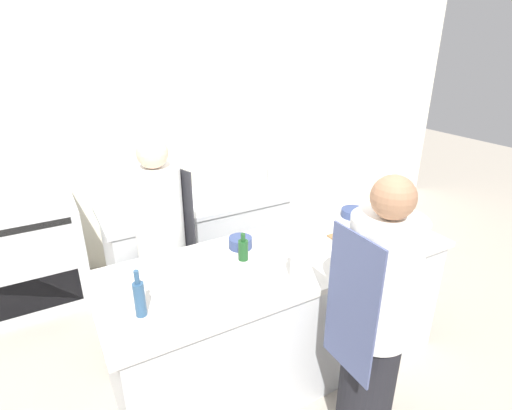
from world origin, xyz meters
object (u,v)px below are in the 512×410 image
object	(u,v)px
oven_range	(27,259)
chef_at_stove	(162,244)
bottle_vinegar	(140,298)
bowl_ceramic_blue	(220,300)
stockpot	(254,180)
bowl_mixing_large	(240,242)
chef_at_prep_near	(375,323)
bowl_prep_small	(354,213)
bottle_wine	(243,249)
bottle_olive_oil	(297,262)

from	to	relation	value
oven_range	chef_at_stove	distance (m)	1.46
bottle_vinegar	bowl_ceramic_blue	xyz separation A→B (m)	(0.40, -0.14, -0.07)
stockpot	chef_at_stove	bearing A→B (deg)	-158.08
bowl_mixing_large	stockpot	xyz separation A→B (m)	(0.62, 0.91, 0.08)
chef_at_prep_near	stockpot	xyz separation A→B (m)	(0.31, 1.91, 0.20)
chef_at_stove	bowl_mixing_large	size ratio (longest dim) A/B	10.06
bowl_prep_small	bottle_wine	bearing A→B (deg)	-171.43
bottle_wine	bowl_ceramic_blue	world-z (taller)	bottle_wine
chef_at_prep_near	bowl_mixing_large	xyz separation A→B (m)	(-0.31, 1.00, 0.11)
bottle_wine	bowl_mixing_large	size ratio (longest dim) A/B	1.17
bowl_prep_small	bottle_vinegar	bearing A→B (deg)	-167.48
bottle_wine	stockpot	xyz separation A→B (m)	(0.68, 1.07, 0.04)
chef_at_stove	bowl_ceramic_blue	xyz separation A→B (m)	(0.02, -1.03, 0.14)
bottle_olive_oil	bowl_mixing_large	size ratio (longest dim) A/B	1.92
bottle_olive_oil	stockpot	world-z (taller)	bottle_olive_oil
chef_at_stove	stockpot	size ratio (longest dim) A/B	6.40
bottle_vinegar	bottle_wine	world-z (taller)	bottle_vinegar
oven_range	chef_at_stove	xyz separation A→B (m)	(0.97, -1.02, 0.37)
oven_range	bottle_wine	xyz separation A→B (m)	(1.34, -1.67, 0.55)
chef_at_stove	bowl_ceramic_blue	world-z (taller)	chef_at_stove
bottle_olive_oil	bottle_vinegar	xyz separation A→B (m)	(-0.92, 0.13, -0.02)
bowl_ceramic_blue	bowl_mixing_large	bearing A→B (deg)	53.32
chef_at_stove	bowl_prep_small	size ratio (longest dim) A/B	8.03
bottle_olive_oil	bowl_mixing_large	xyz separation A→B (m)	(-0.11, 0.53, -0.09)
chef_at_stove	stockpot	world-z (taller)	chef_at_stove
bowl_prep_small	chef_at_prep_near	bearing A→B (deg)	-126.42
stockpot	bowl_ceramic_blue	bearing A→B (deg)	-125.16
chef_at_prep_near	stockpot	bearing A→B (deg)	-8.55
bottle_vinegar	bottle_wine	size ratio (longest dim) A/B	1.42
oven_range	stockpot	world-z (taller)	stockpot
bowl_mixing_large	bowl_prep_small	world-z (taller)	bowl_mixing_large
chef_at_prep_near	bowl_ceramic_blue	world-z (taller)	chef_at_prep_near
chef_at_prep_near	bottle_wine	bearing A→B (deg)	24.44
oven_range	stockpot	bearing A→B (deg)	-16.49
bottle_olive_oil	bottle_wine	world-z (taller)	bottle_olive_oil
chef_at_prep_near	chef_at_stove	size ratio (longest dim) A/B	1.02
oven_range	stockpot	size ratio (longest dim) A/B	3.67
bowl_ceramic_blue	stockpot	size ratio (longest dim) A/B	0.77
bowl_prep_small	stockpot	world-z (taller)	stockpot
bottle_olive_oil	bottle_vinegar	size ratio (longest dim) A/B	1.15
bowl_prep_small	bowl_mixing_large	bearing A→B (deg)	-179.43
oven_range	chef_at_prep_near	size ratio (longest dim) A/B	0.56
bottle_wine	bowl_prep_small	world-z (taller)	bottle_wine
chef_at_stove	bowl_mixing_large	distance (m)	0.66
oven_range	chef_at_prep_near	world-z (taller)	chef_at_prep_near
bottle_vinegar	bottle_olive_oil	bearing A→B (deg)	-7.83
bottle_olive_oil	bottle_vinegar	distance (m)	0.93
bottle_vinegar	bowl_ceramic_blue	distance (m)	0.43
chef_at_prep_near	bowl_mixing_large	distance (m)	1.06
oven_range	stockpot	distance (m)	2.18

